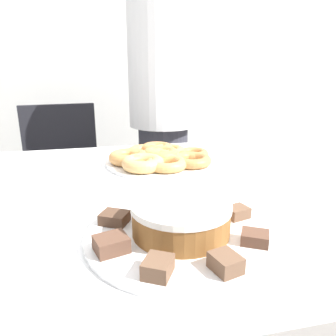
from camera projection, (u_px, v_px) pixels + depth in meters
wall_back at (111, 30)px, 2.18m from camera, size 8.00×0.05×2.60m
table at (156, 215)px, 0.89m from camera, size 1.87×0.98×0.77m
person_standing at (163, 115)px, 1.63m from camera, size 0.33×0.33×1.59m
office_chair_left at (65, 194)px, 1.78m from camera, size 0.48×0.48×0.88m
plate_cake at (180, 235)px, 0.62m from camera, size 0.36×0.36×0.01m
plate_donuts at (161, 162)px, 1.08m from camera, size 0.36×0.36×0.01m
frosted_cake at (181, 217)px, 0.61m from camera, size 0.19×0.19×0.06m
lamington_0 at (111, 244)px, 0.55m from camera, size 0.06×0.06×0.03m
lamington_1 at (158, 267)px, 0.49m from camera, size 0.06×0.06×0.03m
lamington_2 at (226, 263)px, 0.50m from camera, size 0.05×0.06×0.03m
lamington_3 at (255, 238)px, 0.58m from camera, size 0.06×0.06×0.02m
lamington_4 at (237, 212)px, 0.67m from camera, size 0.05×0.05×0.02m
lamington_5 at (196, 199)px, 0.74m from camera, size 0.06×0.06×0.03m
lamington_6 at (150, 201)px, 0.73m from camera, size 0.05×0.05×0.02m
lamington_7 at (115, 218)px, 0.65m from camera, size 0.07×0.06×0.02m
donut_0 at (161, 155)px, 1.08m from camera, size 0.12×0.12×0.04m
donut_1 at (157, 149)px, 1.15m from camera, size 0.11×0.11×0.04m
donut_2 at (145, 152)px, 1.11m from camera, size 0.12×0.12×0.04m
donut_3 at (129, 157)px, 1.05m from camera, size 0.13×0.13×0.04m
donut_4 at (143, 163)px, 0.98m from camera, size 0.13×0.13×0.04m
donut_5 at (166, 164)px, 0.99m from camera, size 0.13×0.13×0.03m
donut_6 at (192, 160)px, 1.03m from camera, size 0.12×0.12×0.03m
donut_7 at (193, 154)px, 1.10m from camera, size 0.11×0.11×0.03m
donut_8 at (168, 151)px, 1.13m from camera, size 0.12×0.12×0.03m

